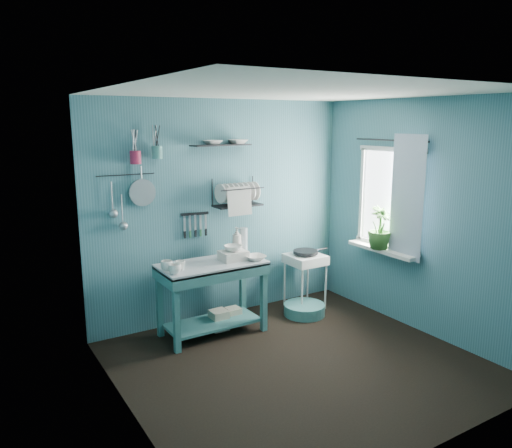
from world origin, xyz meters
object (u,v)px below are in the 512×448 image
storage_tin_large (219,320)px  floor_basin (304,309)px  work_counter (212,298)px  mug_left (175,269)px  mug_mid (180,265)px  storage_tin_small (233,316)px  mug_right (167,266)px  utensil_cup_magenta (136,157)px  water_bottle (244,240)px  colander (142,193)px  dish_rack (238,192)px  soap_bottle (237,240)px  utensil_cup_teal (157,152)px  wash_tub (233,255)px  frying_pan (306,252)px  hotplate_stand (305,281)px  potted_plant (380,228)px

storage_tin_large → floor_basin: (1.06, -0.15, -0.04)m
work_counter → mug_left: mug_left is taller
mug_mid → storage_tin_small: (0.68, 0.14, -0.74)m
mug_right → utensil_cup_magenta: size_ratio=0.95×
water_bottle → colander: 1.27m
mug_left → colander: bearing=100.5°
dish_rack → mug_left: bearing=-151.6°
soap_bottle → storage_tin_small: size_ratio=1.49×
utensil_cup_magenta → utensil_cup_teal: bearing=0.0°
work_counter → storage_tin_large: work_counter is taller
mug_right → storage_tin_large: (0.60, 0.05, -0.73)m
mug_right → wash_tub: 0.75m
dish_rack → frying_pan: bearing=-12.3°
storage_tin_small → colander: bearing=160.4°
dish_rack → storage_tin_large: size_ratio=2.50×
floor_basin → hotplate_stand: bearing=52.2°
mug_right → colander: size_ratio=0.44×
work_counter → soap_bottle: (0.42, 0.20, 0.54)m
frying_pan → wash_tub: bearing=-173.7°
work_counter → mug_right: (-0.50, 0.00, 0.44)m
mug_left → water_bottle: bearing=20.8°
mug_right → soap_bottle: size_ratio=0.41×
soap_bottle → colander: (-1.00, 0.19, 0.59)m
soap_bottle → hotplate_stand: soap_bottle is taller
work_counter → floor_basin: size_ratio=2.28×
colander → utensil_cup_magenta: bearing=-154.9°
work_counter → water_bottle: size_ratio=3.99×
dish_rack → soap_bottle: bearing=-122.6°
water_bottle → potted_plant: potted_plant is taller
utensil_cup_teal → colander: bearing=169.7°
soap_bottle → floor_basin: bearing=-22.3°
mug_right → water_bottle: water_bottle is taller
mug_left → floor_basin: 1.82m
work_counter → frying_pan: work_counter is taller
work_counter → soap_bottle: soap_bottle is taller
mug_left → potted_plant: bearing=-10.7°
water_bottle → dish_rack: bearing=101.7°
utensil_cup_magenta → storage_tin_large: bearing=-22.8°
water_bottle → dish_rack: size_ratio=0.51×
soap_bottle → hotplate_stand: 1.09m
hotplate_stand → storage_tin_small: hotplate_stand is taller
utensil_cup_magenta → mug_right: bearing=-68.0°
utensil_cup_magenta → potted_plant: utensil_cup_magenta is taller
wash_tub → water_bottle: 0.37m
hotplate_stand → dish_rack: dish_rack is taller
water_bottle → dish_rack: dish_rack is taller
hotplate_stand → floor_basin: hotplate_stand is taller
floor_basin → water_bottle: bearing=153.2°
frying_pan → dish_rack: 1.14m
frying_pan → storage_tin_small: bearing=-179.1°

